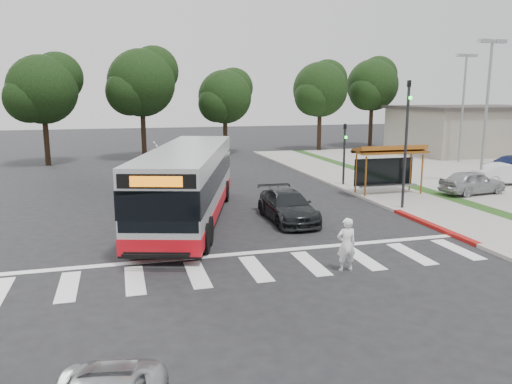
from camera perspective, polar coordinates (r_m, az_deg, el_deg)
name	(u,v)px	position (r m, az deg, el deg)	size (l,w,h in m)	color
ground	(225,231)	(21.76, -3.56, -4.43)	(140.00, 140.00, 0.00)	black
sidewalk_east	(366,185)	(32.87, 12.50, 0.75)	(4.00, 40.00, 0.12)	gray
curb_east	(338,187)	(31.99, 9.34, 0.61)	(0.30, 40.00, 0.15)	#9E9991
curb_east_red	(433,226)	(23.51, 19.57, -3.69)	(0.32, 6.00, 0.15)	maroon
parking_lot	(499,173)	(41.35, 26.05, 1.95)	(18.00, 36.00, 0.10)	gray
commercial_building	(472,131)	(54.75, 23.49, 6.40)	(14.00, 10.00, 4.40)	gray
building_roof_cap	(474,107)	(54.64, 23.68, 8.85)	(14.60, 10.60, 0.30)	#383330
crosswalk_ladder	(256,268)	(17.12, -0.04, -8.74)	(18.00, 2.60, 0.01)	silver
bus_shelter	(389,155)	(29.94, 14.93, 4.08)	(4.20, 1.60, 2.86)	brown
traffic_signal_ne_tall	(406,134)	(26.11, 16.81, 6.37)	(0.18, 0.37, 6.50)	black
traffic_signal_ne_short	(344,148)	(32.34, 10.07, 5.00)	(0.18, 0.37, 4.00)	black
lot_light_front	(488,93)	(34.65, 24.97, 10.23)	(1.90, 0.35, 9.01)	gray
lot_light_mid	(464,93)	(46.20, 22.66, 10.37)	(1.90, 0.35, 9.01)	gray
tree_ne_a	(321,89)	(52.69, 7.40, 11.63)	(6.16, 5.74, 9.30)	black
tree_ne_b	(373,84)	(57.53, 13.21, 11.91)	(6.16, 5.74, 10.02)	black
tree_north_a	(142,82)	(46.67, -12.87, 12.19)	(6.60, 6.15, 10.17)	black
tree_north_b	(225,96)	(49.68, -3.52, 10.90)	(5.72, 5.33, 8.43)	black
tree_north_c	(43,88)	(44.95, -23.12, 10.83)	(6.16, 5.74, 9.30)	black
transit_bus	(188,184)	(23.41, -7.73, 0.88)	(2.86, 13.18, 3.41)	silver
pedestrian	(346,244)	(16.93, 10.28, -5.92)	(0.66, 0.44, 1.82)	white
dark_sedan	(288,206)	(23.29, 3.63, -1.62)	(1.96, 4.82, 1.40)	black
parked_car_0	(472,182)	(31.65, 23.49, 1.04)	(1.64, 4.07, 1.39)	#9DA0A2
parked_car_1	(507,174)	(35.99, 26.74, 1.86)	(1.44, 4.13, 1.36)	silver
parked_car_3	(509,165)	(41.02, 26.93, 2.80)	(1.82, 4.47, 1.30)	#151F4B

